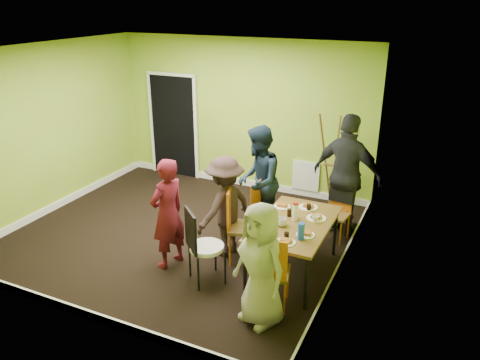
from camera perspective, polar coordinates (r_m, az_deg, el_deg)
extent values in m
plane|color=black|center=(7.43, -7.03, -6.50)|extent=(5.00, 5.00, 0.00)
cube|color=#8EA229|center=(8.80, 0.26, 7.93)|extent=(5.00, 0.04, 2.80)
cube|color=#8EA229|center=(5.26, -20.61, -3.21)|extent=(5.00, 0.04, 2.80)
cube|color=#8EA229|center=(8.45, -22.17, 5.75)|extent=(0.04, 4.50, 2.80)
cube|color=#8EA229|center=(6.00, 13.15, 0.69)|extent=(0.04, 4.50, 2.80)
cube|color=white|center=(6.60, -8.17, 15.47)|extent=(5.00, 4.50, 0.04)
cube|color=black|center=(9.57, -8.07, 6.50)|extent=(1.00, 0.05, 2.04)
cube|color=white|center=(8.63, 8.04, 0.49)|extent=(0.50, 0.04, 0.55)
cylinder|color=black|center=(5.85, 0.61, -10.70)|extent=(0.04, 0.04, 0.71)
cylinder|color=black|center=(5.63, 8.04, -12.38)|extent=(0.04, 0.04, 0.71)
cylinder|color=black|center=(6.97, 5.29, -5.13)|extent=(0.04, 0.04, 0.71)
cylinder|color=black|center=(6.79, 11.53, -6.30)|extent=(0.04, 0.04, 0.71)
cube|color=brown|center=(6.11, 6.65, -5.33)|extent=(0.90, 1.50, 0.04)
cylinder|color=orange|center=(7.28, 2.67, -5.10)|extent=(0.02, 0.02, 0.43)
cylinder|color=orange|center=(7.02, 1.52, -6.15)|extent=(0.02, 0.02, 0.43)
cylinder|color=orange|center=(7.16, 5.01, -5.63)|extent=(0.02, 0.02, 0.43)
cylinder|color=orange|center=(6.90, 3.93, -6.73)|extent=(0.02, 0.02, 0.43)
cube|color=brown|center=(6.99, 3.32, -4.34)|extent=(0.40, 0.40, 0.04)
cube|color=orange|center=(6.95, 2.02, -2.13)|extent=(0.05, 0.36, 0.47)
cylinder|color=orange|center=(6.78, -0.88, -6.87)|extent=(0.03, 0.03, 0.50)
cylinder|color=orange|center=(6.46, -1.23, -8.45)|extent=(0.03, 0.03, 0.50)
cylinder|color=orange|center=(6.76, 2.31, -7.00)|extent=(0.03, 0.03, 0.50)
cylinder|color=orange|center=(6.43, 2.13, -8.60)|extent=(0.03, 0.03, 0.50)
cube|color=brown|center=(6.49, 0.59, -5.81)|extent=(0.56, 0.56, 0.04)
cube|color=orange|center=(6.37, -1.28, -3.35)|extent=(0.17, 0.41, 0.55)
cylinder|color=orange|center=(7.37, 13.05, -5.44)|extent=(0.02, 0.02, 0.40)
cylinder|color=orange|center=(7.46, 10.88, -4.88)|extent=(0.02, 0.02, 0.40)
cylinder|color=orange|center=(7.11, 12.14, -6.39)|extent=(0.02, 0.02, 0.40)
cylinder|color=orange|center=(7.21, 9.90, -5.80)|extent=(0.02, 0.02, 0.40)
cube|color=brown|center=(7.20, 11.61, -4.19)|extent=(0.41, 0.41, 0.04)
cube|color=orange|center=(7.25, 12.28, -1.98)|extent=(0.34, 0.08, 0.45)
cylinder|color=orange|center=(5.62, 1.87, -13.83)|extent=(0.03, 0.03, 0.45)
cylinder|color=orange|center=(5.59, 5.43, -14.19)|extent=(0.03, 0.03, 0.45)
cylinder|color=orange|center=(5.90, 2.46, -11.93)|extent=(0.03, 0.03, 0.45)
cylinder|color=orange|center=(5.86, 5.83, -12.26)|extent=(0.03, 0.03, 0.45)
cube|color=brown|center=(5.61, 3.96, -11.14)|extent=(0.48, 0.48, 0.04)
cube|color=orange|center=(5.31, 3.74, -9.77)|extent=(0.38, 0.12, 0.50)
cylinder|color=black|center=(6.27, -6.14, -9.69)|extent=(0.03, 0.03, 0.48)
cylinder|color=black|center=(5.98, -5.10, -11.37)|extent=(0.03, 0.03, 0.48)
cylinder|color=black|center=(6.36, -3.01, -9.07)|extent=(0.03, 0.03, 0.48)
cylinder|color=black|center=(6.08, -1.82, -10.68)|extent=(0.03, 0.03, 0.48)
cylinder|color=white|center=(6.04, -4.08, -8.18)|extent=(0.45, 0.45, 0.05)
cube|color=black|center=(5.86, -6.02, -6.20)|extent=(0.32, 0.29, 0.53)
cylinder|color=brown|center=(8.14, 10.36, 2.35)|extent=(0.24, 0.40, 1.70)
cylinder|color=brown|center=(8.05, 13.36, 1.89)|extent=(0.24, 0.40, 1.70)
cylinder|color=brown|center=(7.86, 11.42, 1.57)|extent=(0.04, 0.39, 1.66)
cube|color=brown|center=(8.06, 11.74, 1.68)|extent=(0.46, 0.04, 0.04)
cylinder|color=white|center=(6.51, 5.17, -3.25)|extent=(0.23, 0.23, 0.01)
cylinder|color=white|center=(5.82, 3.39, -6.37)|extent=(0.23, 0.23, 0.01)
cylinder|color=white|center=(6.53, 8.32, -3.30)|extent=(0.26, 0.26, 0.01)
cylinder|color=white|center=(5.62, 5.61, -7.56)|extent=(0.24, 0.24, 0.01)
cylinder|color=white|center=(6.24, 9.27, -4.61)|extent=(0.26, 0.26, 0.01)
cylinder|color=white|center=(5.81, 8.00, -6.63)|extent=(0.23, 0.23, 0.01)
cylinder|color=white|center=(6.12, 6.74, -3.93)|extent=(0.07, 0.07, 0.22)
cylinder|color=blue|center=(5.67, 7.46, -6.21)|extent=(0.08, 0.08, 0.21)
cylinder|color=orange|center=(6.22, 6.95, -4.26)|extent=(0.03, 0.03, 0.07)
cylinder|color=black|center=(6.24, 6.02, -3.98)|extent=(0.06, 0.06, 0.10)
cylinder|color=black|center=(6.43, 8.38, -3.30)|extent=(0.06, 0.06, 0.10)
cylinder|color=black|center=(5.68, 5.70, -6.76)|extent=(0.06, 0.06, 0.09)
imported|color=white|center=(5.98, 5.08, -5.12)|extent=(0.14, 0.14, 0.11)
imported|color=white|center=(6.14, 9.17, -4.71)|extent=(0.09, 0.09, 0.08)
imported|color=#520E1B|center=(6.32, -8.81, -4.07)|extent=(0.50, 0.64, 1.54)
imported|color=#142132|center=(7.09, 2.24, -0.16)|extent=(0.85, 0.98, 1.71)
imported|color=#2D1E1E|center=(6.54, -1.85, -3.27)|extent=(0.82, 1.07, 1.46)
imported|color=black|center=(7.23, 12.94, 0.53)|extent=(1.19, 0.71, 1.90)
imported|color=gray|center=(5.22, 2.55, -10.29)|extent=(0.84, 0.72, 1.46)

